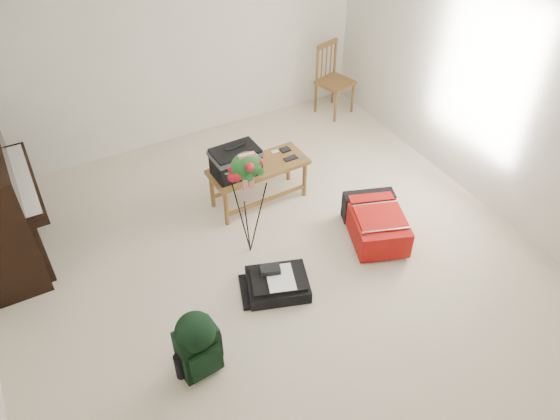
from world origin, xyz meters
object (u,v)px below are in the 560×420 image
dining_chair (334,80)px  black_duffel (277,283)px  bench (243,163)px  red_suitcase (373,220)px  green_backpack (197,342)px  flower_stand (248,205)px

dining_chair → black_duffel: dining_chair is taller
bench → black_duffel: size_ratio=1.61×
bench → dining_chair: size_ratio=1.14×
red_suitcase → green_backpack: green_backpack is taller
flower_stand → bench: bearing=73.3°
bench → flower_stand: flower_stand is taller
black_duffel → bench: bearing=96.9°
bench → flower_stand: bearing=-113.4°
bench → dining_chair: bearing=31.0°
red_suitcase → flower_stand: (-1.22, 0.37, 0.42)m
bench → black_duffel: 1.35m
dining_chair → flower_stand: flower_stand is taller
red_suitcase → black_duffel: 1.24m
red_suitcase → flower_stand: flower_stand is taller
bench → red_suitcase: 1.46m
black_duffel → green_backpack: (-0.95, -0.45, 0.27)m
dining_chair → red_suitcase: dining_chair is taller
bench → red_suitcase: size_ratio=1.20×
dining_chair → green_backpack: (-3.15, -2.95, -0.11)m
flower_stand → red_suitcase: bearing=-12.3°
dining_chair → flower_stand: bearing=-155.2°
black_duffel → red_suitcase: bearing=28.6°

